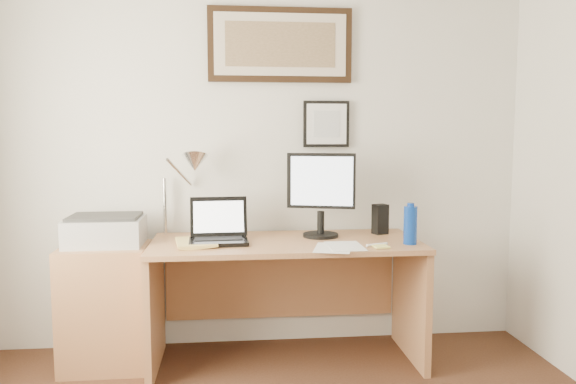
{
  "coord_description": "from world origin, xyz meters",
  "views": [
    {
      "loc": [
        -0.18,
        -1.66,
        1.4
      ],
      "look_at": [
        0.14,
        1.43,
        1.07
      ],
      "focal_mm": 35.0,
      "sensor_mm": 36.0,
      "label": 1
    }
  ],
  "objects": [
    {
      "name": "wall_back",
      "position": [
        0.0,
        2.0,
        1.25
      ],
      "size": [
        3.5,
        0.02,
        2.5
      ],
      "primitive_type": "cube",
      "color": "silver",
      "rests_on": "ground"
    },
    {
      "name": "side_cabinet",
      "position": [
        -0.92,
        1.68,
        0.36
      ],
      "size": [
        0.5,
        0.4,
        0.73
      ],
      "primitive_type": "cube",
      "color": "#A16B43",
      "rests_on": "floor"
    },
    {
      "name": "water_bottle",
      "position": [
        0.86,
        1.46,
        0.86
      ],
      "size": [
        0.08,
        0.08,
        0.22
      ],
      "primitive_type": "cylinder",
      "color": "#0B3497",
      "rests_on": "desk"
    },
    {
      "name": "bottle_cap",
      "position": [
        0.86,
        1.46,
        0.98
      ],
      "size": [
        0.04,
        0.04,
        0.02
      ],
      "primitive_type": "cylinder",
      "color": "#0B3497",
      "rests_on": "water_bottle"
    },
    {
      "name": "speaker",
      "position": [
        0.77,
        1.8,
        0.85
      ],
      "size": [
        0.1,
        0.1,
        0.19
      ],
      "primitive_type": "cube",
      "rotation": [
        0.0,
        0.0,
        0.33
      ],
      "color": "black",
      "rests_on": "desk"
    },
    {
      "name": "paper_sheet_a",
      "position": [
        0.39,
        1.39,
        0.75
      ],
      "size": [
        0.27,
        0.33,
        0.0
      ],
      "primitive_type": "cube",
      "rotation": [
        0.0,
        0.0,
        -0.26
      ],
      "color": "white",
      "rests_on": "desk"
    },
    {
      "name": "paper_sheet_b",
      "position": [
        0.47,
        1.43,
        0.75
      ],
      "size": [
        0.2,
        0.28,
        0.0
      ],
      "primitive_type": "cube",
      "rotation": [
        0.0,
        0.0,
        0.01
      ],
      "color": "white",
      "rests_on": "desk"
    },
    {
      "name": "sticky_pad",
      "position": [
        0.66,
        1.38,
        0.76
      ],
      "size": [
        0.09,
        0.09,
        0.01
      ],
      "primitive_type": "cube",
      "rotation": [
        0.0,
        0.0,
        0.1
      ],
      "color": "#FFF778",
      "rests_on": "desk"
    },
    {
      "name": "marker_pen",
      "position": [
        0.65,
        1.43,
        0.76
      ],
      "size": [
        0.14,
        0.06,
        0.02
      ],
      "primitive_type": "cylinder",
      "rotation": [
        0.0,
        1.57,
        0.35
      ],
      "color": "white",
      "rests_on": "desk"
    },
    {
      "name": "book",
      "position": [
        -0.49,
        1.56,
        0.76
      ],
      "size": [
        0.26,
        0.33,
        0.02
      ],
      "primitive_type": "imported",
      "rotation": [
        0.0,
        0.0,
        0.14
      ],
      "color": "#DDC068",
      "rests_on": "desk"
    },
    {
      "name": "desk",
      "position": [
        0.15,
        1.72,
        0.51
      ],
      "size": [
        1.6,
        0.7,
        0.75
      ],
      "color": "#A16B43",
      "rests_on": "floor"
    },
    {
      "name": "laptop",
      "position": [
        -0.25,
        1.63,
        0.81
      ],
      "size": [
        0.35,
        0.31,
        0.26
      ],
      "color": "black",
      "rests_on": "desk"
    },
    {
      "name": "lcd_monitor",
      "position": [
        0.38,
        1.73,
        1.04
      ],
      "size": [
        0.41,
        0.22,
        0.52
      ],
      "color": "black",
      "rests_on": "desk"
    },
    {
      "name": "printer",
      "position": [
        -0.92,
        1.72,
        0.82
      ],
      "size": [
        0.44,
        0.34,
        0.18
      ],
      "color": "#ABABAE",
      "rests_on": "side_cabinet"
    },
    {
      "name": "desk_lamp",
      "position": [
        -0.41,
        1.81,
        1.19
      ],
      "size": [
        0.29,
        0.27,
        0.53
      ],
      "color": "silver",
      "rests_on": "desk"
    },
    {
      "name": "picture_large",
      "position": [
        0.15,
        1.97,
        1.95
      ],
      "size": [
        0.92,
        0.04,
        0.47
      ],
      "color": "black",
      "rests_on": "wall_back"
    },
    {
      "name": "picture_small",
      "position": [
        0.45,
        1.97,
        1.45
      ],
      "size": [
        0.3,
        0.03,
        0.3
      ],
      "color": "black",
      "rests_on": "wall_back"
    }
  ]
}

